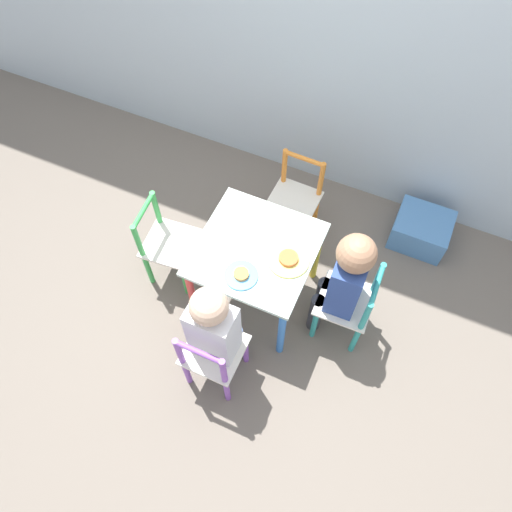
{
  "coord_description": "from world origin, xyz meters",
  "views": [
    {
      "loc": [
        0.5,
        -1.12,
        2.45
      ],
      "look_at": [
        0.0,
        0.0,
        0.41
      ],
      "focal_mm": 35.0,
      "sensor_mm": 36.0,
      "label": 1
    }
  ],
  "objects_px": {
    "child_front": "(215,327)",
    "storage_bin": "(421,230)",
    "chair_orange": "(295,201)",
    "kids_table": "(256,257)",
    "chair_teal": "(349,304)",
    "chair_purple": "(212,356)",
    "chair_green": "(167,244)",
    "plate_right": "(288,259)",
    "plate_front": "(241,275)",
    "child_right": "(344,279)"
  },
  "relations": [
    {
      "from": "chair_teal",
      "to": "plate_right",
      "type": "relative_size",
      "value": 2.72
    },
    {
      "from": "chair_purple",
      "to": "chair_green",
      "type": "distance_m",
      "value": 0.66
    },
    {
      "from": "chair_green",
      "to": "plate_front",
      "type": "xyz_separation_m",
      "value": [
        0.49,
        -0.12,
        0.23
      ]
    },
    {
      "from": "chair_teal",
      "to": "chair_green",
      "type": "xyz_separation_m",
      "value": [
        -0.98,
        -0.06,
        0.0
      ]
    },
    {
      "from": "chair_green",
      "to": "kids_table",
      "type": "bearing_deg",
      "value": -90.0
    },
    {
      "from": "kids_table",
      "to": "plate_right",
      "type": "xyz_separation_m",
      "value": [
        0.16,
        0.0,
        0.09
      ]
    },
    {
      "from": "child_front",
      "to": "plate_right",
      "type": "bearing_deg",
      "value": -110.78
    },
    {
      "from": "kids_table",
      "to": "chair_teal",
      "type": "bearing_deg",
      "value": 1.71
    },
    {
      "from": "chair_purple",
      "to": "child_front",
      "type": "bearing_deg",
      "value": -90.0
    },
    {
      "from": "kids_table",
      "to": "storage_bin",
      "type": "bearing_deg",
      "value": 45.21
    },
    {
      "from": "kids_table",
      "to": "chair_teal",
      "type": "xyz_separation_m",
      "value": [
        0.49,
        0.01,
        -0.14
      ]
    },
    {
      "from": "kids_table",
      "to": "child_right",
      "type": "bearing_deg",
      "value": 1.71
    },
    {
      "from": "chair_orange",
      "to": "storage_bin",
      "type": "relative_size",
      "value": 1.75
    },
    {
      "from": "chair_orange",
      "to": "chair_teal",
      "type": "bearing_deg",
      "value": -43.33
    },
    {
      "from": "child_right",
      "to": "storage_bin",
      "type": "relative_size",
      "value": 2.6
    },
    {
      "from": "plate_front",
      "to": "storage_bin",
      "type": "bearing_deg",
      "value": 51.02
    },
    {
      "from": "chair_orange",
      "to": "chair_purple",
      "type": "bearing_deg",
      "value": -89.19
    },
    {
      "from": "chair_orange",
      "to": "child_front",
      "type": "bearing_deg",
      "value": -89.24
    },
    {
      "from": "chair_purple",
      "to": "plate_right",
      "type": "bearing_deg",
      "value": -108.4
    },
    {
      "from": "chair_teal",
      "to": "storage_bin",
      "type": "bearing_deg",
      "value": 160.65
    },
    {
      "from": "chair_orange",
      "to": "kids_table",
      "type": "bearing_deg",
      "value": -90.0
    },
    {
      "from": "kids_table",
      "to": "chair_purple",
      "type": "bearing_deg",
      "value": -90.0
    },
    {
      "from": "plate_right",
      "to": "kids_table",
      "type": "bearing_deg",
      "value": 180.0
    },
    {
      "from": "chair_purple",
      "to": "storage_bin",
      "type": "xyz_separation_m",
      "value": [
        0.71,
        1.21,
        -0.17
      ]
    },
    {
      "from": "kids_table",
      "to": "chair_green",
      "type": "xyz_separation_m",
      "value": [
        -0.49,
        -0.04,
        -0.14
      ]
    },
    {
      "from": "chair_orange",
      "to": "child_right",
      "type": "bearing_deg",
      "value": -47.25
    },
    {
      "from": "chair_purple",
      "to": "child_front",
      "type": "height_order",
      "value": "child_front"
    },
    {
      "from": "plate_right",
      "to": "child_right",
      "type": "bearing_deg",
      "value": 2.76
    },
    {
      "from": "chair_orange",
      "to": "plate_front",
      "type": "height_order",
      "value": "chair_orange"
    },
    {
      "from": "child_front",
      "to": "storage_bin",
      "type": "relative_size",
      "value": 2.58
    },
    {
      "from": "child_right",
      "to": "storage_bin",
      "type": "height_order",
      "value": "child_right"
    },
    {
      "from": "chair_teal",
      "to": "chair_purple",
      "type": "distance_m",
      "value": 0.7
    },
    {
      "from": "chair_purple",
      "to": "chair_green",
      "type": "height_order",
      "value": "same"
    },
    {
      "from": "chair_purple",
      "to": "storage_bin",
      "type": "relative_size",
      "value": 1.75
    },
    {
      "from": "kids_table",
      "to": "plate_front",
      "type": "distance_m",
      "value": 0.18
    },
    {
      "from": "child_front",
      "to": "plate_right",
      "type": "relative_size",
      "value": 4.02
    },
    {
      "from": "plate_front",
      "to": "storage_bin",
      "type": "distance_m",
      "value": 1.2
    },
    {
      "from": "chair_orange",
      "to": "storage_bin",
      "type": "xyz_separation_m",
      "value": [
        0.7,
        0.23,
        -0.17
      ]
    },
    {
      "from": "kids_table",
      "to": "chair_purple",
      "type": "height_order",
      "value": "chair_purple"
    },
    {
      "from": "child_right",
      "to": "chair_green",
      "type": "bearing_deg",
      "value": -88.13
    },
    {
      "from": "chair_green",
      "to": "plate_front",
      "type": "distance_m",
      "value": 0.55
    },
    {
      "from": "chair_teal",
      "to": "plate_front",
      "type": "xyz_separation_m",
      "value": [
        -0.49,
        -0.18,
        0.23
      ]
    },
    {
      "from": "child_front",
      "to": "storage_bin",
      "type": "bearing_deg",
      "value": -121.86
    },
    {
      "from": "child_right",
      "to": "kids_table",
      "type": "bearing_deg",
      "value": -90.0
    },
    {
      "from": "chair_green",
      "to": "child_right",
      "type": "height_order",
      "value": "child_right"
    },
    {
      "from": "chair_green",
      "to": "chair_teal",
      "type": "bearing_deg",
      "value": -91.75
    },
    {
      "from": "kids_table",
      "to": "chair_orange",
      "type": "xyz_separation_m",
      "value": [
        0.01,
        0.49,
        -0.14
      ]
    },
    {
      "from": "plate_front",
      "to": "chair_purple",
      "type": "bearing_deg",
      "value": -90.0
    },
    {
      "from": "chair_green",
      "to": "child_front",
      "type": "height_order",
      "value": "child_front"
    },
    {
      "from": "kids_table",
      "to": "chair_green",
      "type": "bearing_deg",
      "value": -174.78
    }
  ]
}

